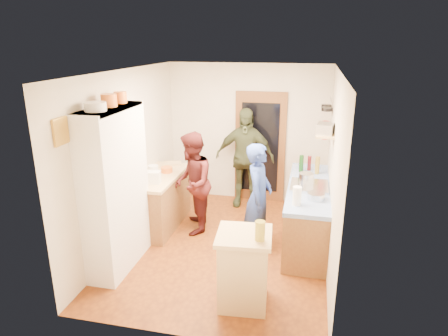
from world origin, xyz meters
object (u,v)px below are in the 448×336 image
(island_base, at_px, (244,271))
(person_back, at_px, (245,158))
(person_hob, at_px, (260,198))
(person_left, at_px, (194,182))
(hutch_body, at_px, (116,190))
(right_counter_base, at_px, (307,214))

(island_base, height_order, person_back, person_back)
(person_hob, bearing_deg, person_back, 20.76)
(person_left, bearing_deg, hutch_body, -42.94)
(hutch_body, distance_m, right_counter_base, 2.90)
(island_base, xyz_separation_m, person_left, (-1.12, 1.74, 0.39))
(island_base, bearing_deg, hutch_body, 164.78)
(island_base, relative_size, person_back, 0.47)
(right_counter_base, height_order, person_hob, person_hob)
(hutch_body, height_order, person_left, hutch_body)
(person_hob, relative_size, person_left, 0.98)
(hutch_body, relative_size, person_back, 1.19)
(person_left, bearing_deg, right_counter_base, 78.32)
(person_hob, bearing_deg, hutch_body, 119.46)
(island_base, distance_m, person_back, 3.04)
(person_left, distance_m, person_back, 1.37)
(island_base, height_order, person_hob, person_hob)
(island_base, distance_m, person_hob, 1.43)
(hutch_body, relative_size, island_base, 2.56)
(right_counter_base, bearing_deg, hutch_body, -152.53)
(right_counter_base, xyz_separation_m, person_left, (-1.80, -0.06, 0.40))
(right_counter_base, height_order, person_left, person_left)
(person_back, bearing_deg, person_hob, -73.34)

